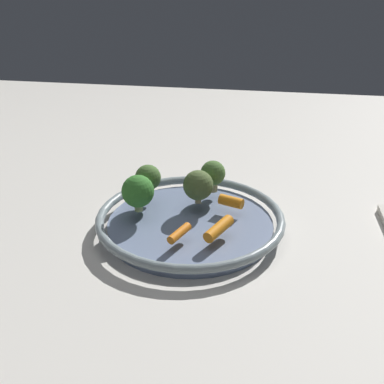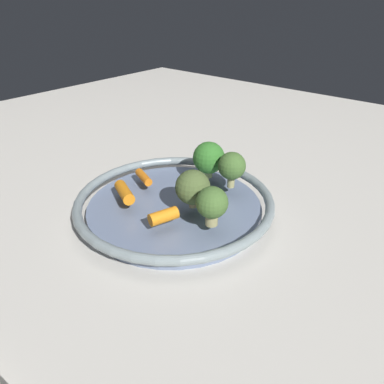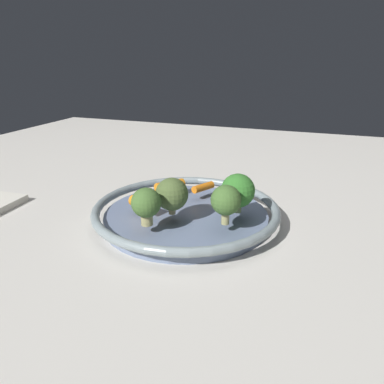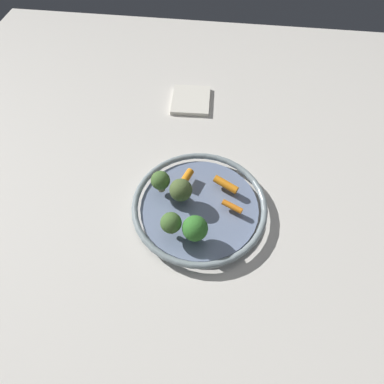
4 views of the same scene
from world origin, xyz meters
The scene contains 9 objects.
ground_plane centered at (0.00, 0.00, 0.00)m, with size 1.95×1.95×0.00m, color beige.
serving_bowl centered at (0.00, 0.00, 0.02)m, with size 0.35×0.35×0.04m.
baby_carrot_back centered at (0.06, -0.06, 0.05)m, with size 0.02×0.02×0.07m, color orange.
baby_carrot_center centered at (-0.01, -0.08, 0.04)m, with size 0.01×0.01×0.05m, color orange.
baby_carrot_right centered at (0.07, 0.04, 0.05)m, with size 0.02×0.02×0.05m, color orange.
broccoli_floret_mid centered at (-0.10, 0.00, 0.08)m, with size 0.06×0.06×0.07m.
broccoli_floret_edge centered at (0.01, 0.05, 0.07)m, with size 0.06×0.06×0.07m.
broccoli_floret_small centered at (-0.09, 0.06, 0.08)m, with size 0.05×0.05×0.07m.
broccoli_floret_large centered at (0.03, 0.10, 0.07)m, with size 0.05×0.05×0.06m.
Camera 1 is at (0.14, -0.86, 0.51)m, focal length 50.91 mm.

